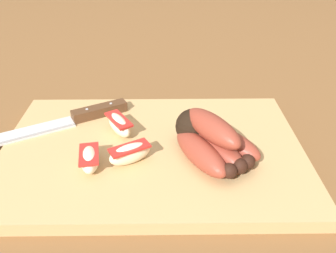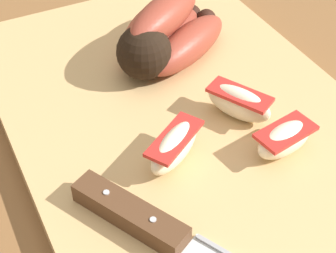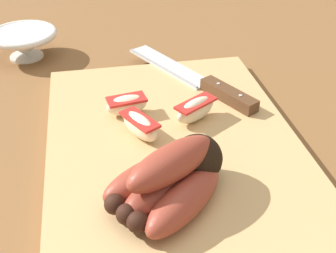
% 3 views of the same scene
% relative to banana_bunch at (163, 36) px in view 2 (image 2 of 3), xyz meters
% --- Properties ---
extents(ground_plane, '(6.00, 6.00, 0.00)m').
position_rel_banana_bunch_xyz_m(ground_plane, '(-0.10, 0.03, -0.05)').
color(ground_plane, brown).
extents(cutting_board, '(0.47, 0.32, 0.02)m').
position_rel_banana_bunch_xyz_m(cutting_board, '(-0.09, 0.02, -0.04)').
color(cutting_board, tan).
rests_on(cutting_board, ground_plane).
extents(banana_bunch, '(0.14, 0.15, 0.07)m').
position_rel_banana_bunch_xyz_m(banana_bunch, '(0.00, 0.00, 0.00)').
color(banana_bunch, black).
rests_on(banana_bunch, cutting_board).
extents(chefs_knife, '(0.26, 0.16, 0.02)m').
position_rel_banana_bunch_xyz_m(chefs_knife, '(-0.23, 0.10, -0.02)').
color(chefs_knife, silver).
rests_on(chefs_knife, cutting_board).
extents(apple_wedge_near, '(0.07, 0.05, 0.03)m').
position_rel_banana_bunch_xyz_m(apple_wedge_near, '(-0.12, -0.02, -0.01)').
color(apple_wedge_near, '#F4E5C1').
rests_on(apple_wedge_near, cutting_board).
extents(apple_wedge_middle, '(0.05, 0.07, 0.03)m').
position_rel_banana_bunch_xyz_m(apple_wedge_middle, '(-0.14, 0.06, -0.01)').
color(apple_wedge_middle, '#F4E5C1').
rests_on(apple_wedge_middle, cutting_board).
extents(apple_wedge_far, '(0.04, 0.06, 0.03)m').
position_rel_banana_bunch_xyz_m(apple_wedge_far, '(-0.18, -0.03, -0.01)').
color(apple_wedge_far, '#F4E5C1').
rests_on(apple_wedge_far, cutting_board).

